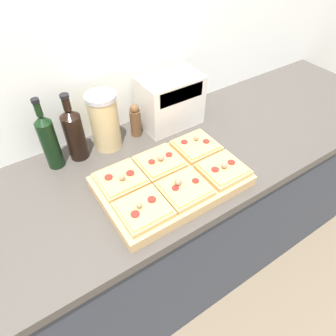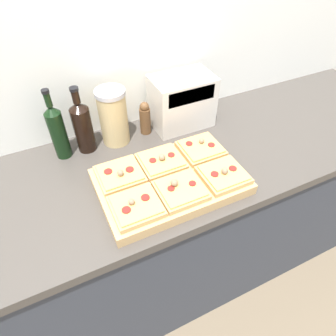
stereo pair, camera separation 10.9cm
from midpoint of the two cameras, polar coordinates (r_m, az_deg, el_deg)
ground_plane at (r=1.84m, az=5.17°, el=-27.70°), size 12.00×12.00×0.00m
wall_back at (r=1.30m, az=-6.79°, el=21.07°), size 6.00×0.06×2.50m
kitchen_counter at (r=1.55m, az=0.36°, el=-12.03°), size 2.63×0.67×0.92m
cutting_board at (r=1.10m, az=3.51°, el=-2.65°), size 0.52×0.34×0.04m
pizza_slice_back_left at (r=1.08m, az=-6.34°, el=-1.34°), size 0.16×0.15×0.05m
pizza_slice_back_center at (r=1.13m, az=1.65°, el=1.26°), size 0.16×0.15×0.05m
pizza_slice_back_right at (r=1.20m, az=8.89°, el=3.60°), size 0.16×0.15×0.05m
pizza_slice_front_left at (r=0.98m, az=-2.95°, el=-7.41°), size 0.16×0.15×0.05m
pizza_slice_front_center at (r=1.03m, az=5.67°, el=-4.22°), size 0.16×0.15×0.05m
pizza_slice_front_right at (r=1.11m, az=13.31°, el=-1.35°), size 0.16×0.15×0.05m
olive_oil_bottle at (r=1.22m, az=-17.92°, el=6.65°), size 0.06×0.06×0.30m
wine_bottle at (r=1.24m, az=-13.53°, el=7.73°), size 0.08×0.08×0.29m
grain_jar_tall at (r=1.26m, az=-7.90°, el=9.55°), size 0.12×0.12×0.24m
pepper_mill at (r=1.32m, az=-2.01°, el=9.37°), size 0.05×0.05×0.15m
toaster_oven at (r=1.36m, az=5.03°, el=12.43°), size 0.29×0.17×0.23m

